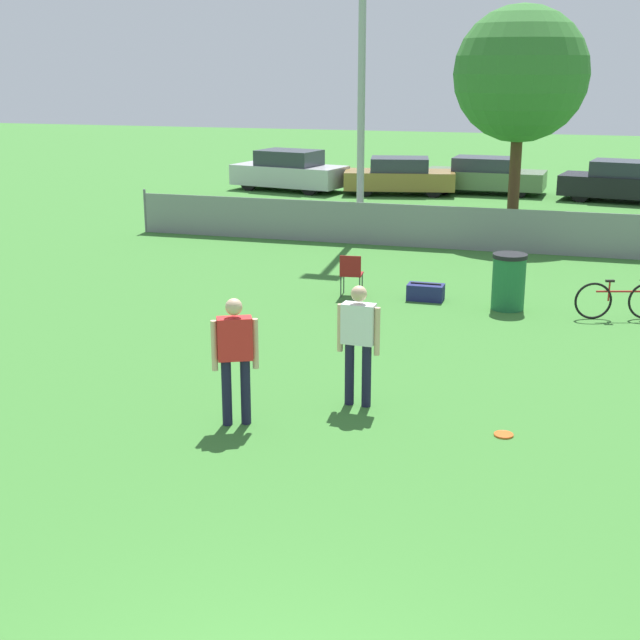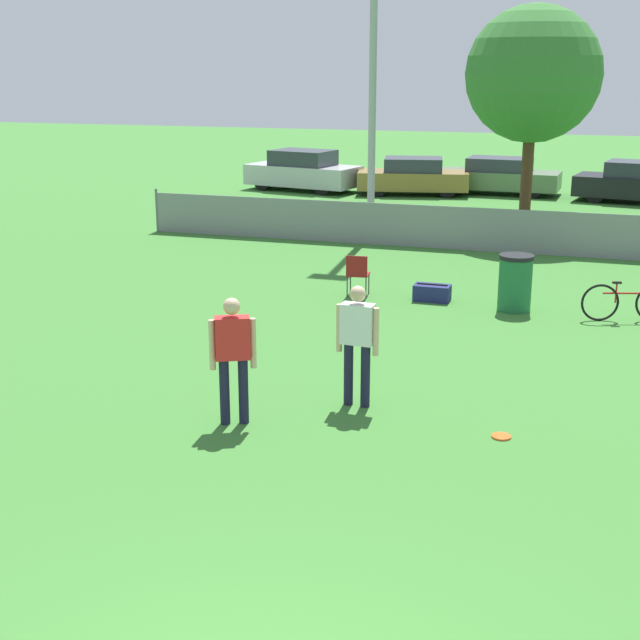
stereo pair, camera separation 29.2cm
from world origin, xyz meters
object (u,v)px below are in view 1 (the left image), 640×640
at_px(folding_chair_sideline, 351,272).
at_px(gear_bag_sideline, 426,292).
at_px(parked_car_olive, 485,176).
at_px(light_pole, 362,10).
at_px(player_receiver_white, 358,336).
at_px(trash_bin, 509,281).
at_px(bicycle_sideline, 620,300).
at_px(parked_car_tan, 399,176).
at_px(parked_car_silver, 289,171).
at_px(parked_car_dark, 624,182).
at_px(tree_near_pole, 521,75).
at_px(frisbee_disc, 504,435).
at_px(player_thrower_red, 235,352).

height_order(folding_chair_sideline, gear_bag_sideline, folding_chair_sideline).
bearing_deg(parked_car_olive, light_pole, -101.31).
xyz_separation_m(player_receiver_white, trash_bin, (1.53, 5.75, -0.45)).
bearing_deg(bicycle_sideline, parked_car_tan, 98.98).
bearing_deg(parked_car_silver, parked_car_dark, 14.05).
relative_size(tree_near_pole, folding_chair_sideline, 7.07).
height_order(trash_bin, gear_bag_sideline, trash_bin).
distance_m(parked_car_silver, parked_car_dark, 12.02).
height_order(player_receiver_white, parked_car_olive, player_receiver_white).
bearing_deg(parked_car_olive, frisbee_disc, -80.47).
relative_size(parked_car_silver, parked_car_tan, 1.06).
height_order(player_thrower_red, parked_car_silver, player_thrower_red).
distance_m(frisbee_disc, gear_bag_sideline, 6.84).
bearing_deg(parked_car_silver, parked_car_tan, 13.92).
bearing_deg(tree_near_pole, parked_car_olive, 102.04).
bearing_deg(tree_near_pole, player_thrower_red, -98.23).
xyz_separation_m(player_thrower_red, parked_car_dark, (5.43, 22.41, -0.32)).
distance_m(player_thrower_red, bicycle_sideline, 8.37).
height_order(player_receiver_white, frisbee_disc, player_receiver_white).
xyz_separation_m(folding_chair_sideline, parked_car_olive, (0.84, 16.26, 0.14)).
bearing_deg(player_receiver_white, tree_near_pole, 89.76).
relative_size(tree_near_pole, bicycle_sideline, 3.77).
relative_size(light_pole, parked_car_dark, 2.30).
bearing_deg(folding_chair_sideline, parked_car_silver, -73.24).
relative_size(bicycle_sideline, parked_car_silver, 0.36).
bearing_deg(parked_car_olive, parked_car_tan, -156.54).
relative_size(player_receiver_white, trash_bin, 1.57).
distance_m(bicycle_sideline, gear_bag_sideline, 3.71).
height_order(frisbee_disc, folding_chair_sideline, folding_chair_sideline).
distance_m(folding_chair_sideline, trash_bin, 3.15).
bearing_deg(tree_near_pole, parked_car_tan, 124.96).
height_order(tree_near_pole, parked_car_silver, tree_near_pole).
bearing_deg(parked_car_silver, player_receiver_white, -57.57).
xyz_separation_m(folding_chair_sideline, parked_car_tan, (-2.13, 15.11, 0.14)).
bearing_deg(parked_car_tan, frisbee_disc, -86.14).
height_order(bicycle_sideline, gear_bag_sideline, bicycle_sideline).
relative_size(folding_chair_sideline, trash_bin, 0.80).
xyz_separation_m(light_pole, frisbee_disc, (5.16, -13.02, -5.91)).
xyz_separation_m(bicycle_sideline, parked_car_olive, (-4.36, 16.47, 0.29)).
bearing_deg(parked_car_silver, light_pole, -48.22).
bearing_deg(parked_car_dark, player_receiver_white, -91.19).
bearing_deg(parked_car_olive, gear_bag_sideline, -85.22).
xyz_separation_m(folding_chair_sideline, parked_car_dark, (5.70, 15.46, 0.17)).
xyz_separation_m(gear_bag_sideline, parked_car_olive, (-0.67, 16.11, 0.49)).
height_order(bicycle_sideline, parked_car_tan, parked_car_tan).
xyz_separation_m(parked_car_silver, parked_car_olive, (7.16, 1.32, -0.07)).
relative_size(parked_car_tan, parked_car_olive, 0.97).
distance_m(frisbee_disc, parked_car_silver, 23.51).
xyz_separation_m(frisbee_disc, trash_bin, (-0.52, 6.26, 0.53)).
relative_size(light_pole, player_receiver_white, 6.03).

